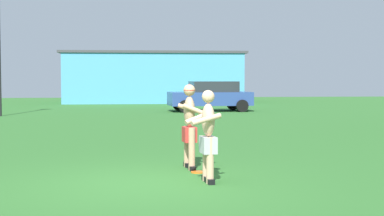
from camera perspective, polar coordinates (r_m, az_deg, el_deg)
The scene contains 6 objects.
ground_plane at distance 9.81m, azimuth -4.57°, elevation -7.62°, with size 80.00×80.00×0.00m, color #2D6628.
player_with_cap at distance 11.25m, azimuth -0.23°, elevation -1.45°, with size 0.64×0.70×1.70m.
player_in_gray at distance 9.80m, azimuth 1.60°, elevation -2.65°, with size 0.61×0.76×1.60m.
frisbee at distance 10.89m, azimuth 0.57°, elevation -6.47°, with size 0.26×0.26×0.03m, color orange.
car_blue_mid_lot at distance 29.84m, azimuth 1.91°, elevation 1.25°, with size 4.45×2.35×1.58m.
outbuilding_behind_lot at distance 40.04m, azimuth -3.94°, elevation 3.12°, with size 12.67×4.82×3.56m.
Camera 1 is at (-0.23, -9.64, 1.84)m, focal length 52.96 mm.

